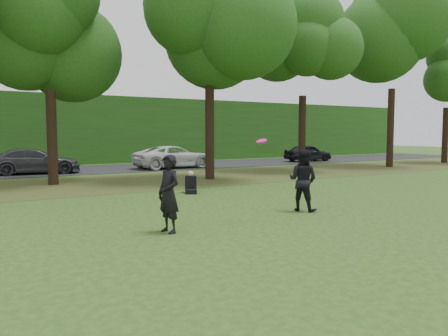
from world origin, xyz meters
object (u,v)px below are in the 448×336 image
player_right (303,180)px  seated_person (191,185)px  player_left (169,194)px  frisbee (261,141)px

player_right → seated_person: (-1.04, 5.12, -0.59)m
player_left → frisbee: size_ratio=5.57×
frisbee → seated_person: size_ratio=0.39×
player_right → seated_person: bearing=-14.5°
player_left → seated_person: size_ratio=2.14×
frisbee → seated_person: (0.90, 5.72, -1.76)m
frisbee → player_right: bearing=17.1°
player_left → seated_person: 6.65m
frisbee → seated_person: 6.05m
frisbee → seated_person: frisbee is taller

